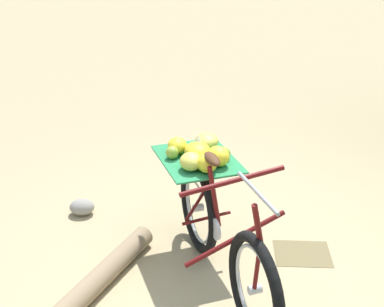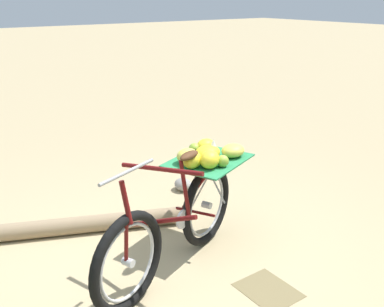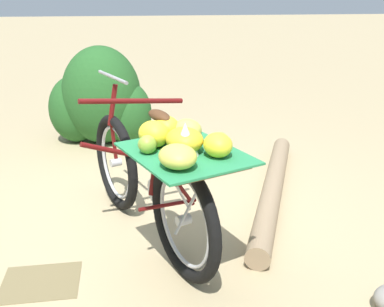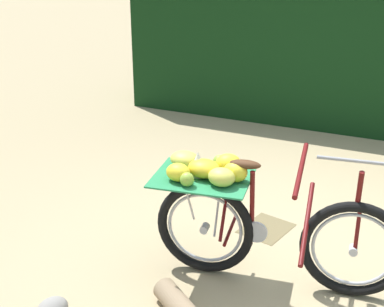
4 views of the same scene
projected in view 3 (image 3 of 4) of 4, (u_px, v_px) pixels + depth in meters
The scene contains 5 objects.
ground_plane at pixel (104, 241), 3.02m from camera, with size 60.00×60.00×0.00m, color tan.
bicycle at pixel (154, 174), 2.77m from camera, with size 0.98×1.76×1.03m.
fallen_log at pixel (273, 187), 3.65m from camera, with size 0.16×0.16×2.17m, color #937A5B.
shrub_cluster at pixel (100, 101), 4.84m from camera, with size 1.11×0.76×1.06m.
leaf_litter_patch at pixel (41, 282), 2.58m from camera, with size 0.44×0.36×0.01m, color olive.
Camera 3 is at (0.19, -2.70, 1.58)m, focal length 41.84 mm.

